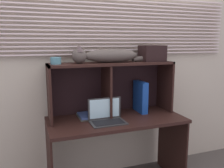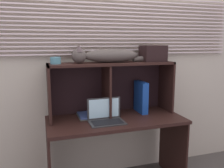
# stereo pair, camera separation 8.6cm
# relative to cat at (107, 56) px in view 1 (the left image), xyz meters

# --- Properties ---
(back_panel_with_blinds) EXTENTS (4.40, 0.08, 2.50)m
(back_panel_with_blinds) POSITION_rel_cat_xyz_m (0.05, 0.20, -0.04)
(back_panel_with_blinds) COLOR beige
(back_panel_with_blinds) RESTS_ON ground
(desk) EXTENTS (1.28, 0.57, 0.71)m
(desk) POSITION_rel_cat_xyz_m (0.05, -0.12, -0.73)
(desk) COLOR black
(desk) RESTS_ON ground
(hutch_shelf_unit) EXTENTS (1.21, 0.31, 0.52)m
(hutch_shelf_unit) POSITION_rel_cat_xyz_m (0.04, 0.03, -0.24)
(hutch_shelf_unit) COLOR black
(hutch_shelf_unit) RESTS_ON desk
(cat) EXTENTS (0.90, 0.15, 0.17)m
(cat) POSITION_rel_cat_xyz_m (0.00, 0.00, 0.00)
(cat) COLOR #514943
(cat) RESTS_ON hutch_shelf_unit
(laptop) EXTENTS (0.31, 0.20, 0.21)m
(laptop) POSITION_rel_cat_xyz_m (-0.07, -0.18, -0.54)
(laptop) COLOR #2E2E2E
(laptop) RESTS_ON desk
(binder_upright) EXTENTS (0.06, 0.22, 0.32)m
(binder_upright) POSITION_rel_cat_xyz_m (0.36, 0.00, -0.43)
(binder_upright) COLOR #174198
(binder_upright) RESTS_ON desk
(book_stack) EXTENTS (0.17, 0.24, 0.03)m
(book_stack) POSITION_rel_cat_xyz_m (-0.21, 0.00, -0.57)
(book_stack) COLOR #555D4E
(book_stack) RESTS_ON desk
(small_basket) EXTENTS (0.09, 0.09, 0.06)m
(small_basket) POSITION_rel_cat_xyz_m (-0.48, 0.00, -0.04)
(small_basket) COLOR teal
(small_basket) RESTS_ON hutch_shelf_unit
(storage_box) EXTENTS (0.23, 0.19, 0.16)m
(storage_box) POSITION_rel_cat_xyz_m (0.48, 0.00, 0.01)
(storage_box) COLOR black
(storage_box) RESTS_ON hutch_shelf_unit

